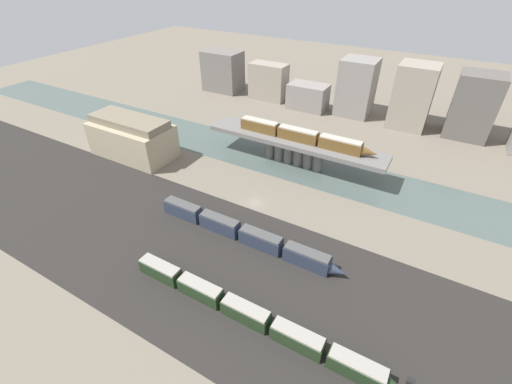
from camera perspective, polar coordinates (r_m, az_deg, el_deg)
ground_plane at (r=94.26m, az=-0.11°, el=-1.84°), size 400.00×400.00×0.00m
railbed_yard at (r=79.54m, az=-8.88°, el=-10.91°), size 280.00×42.00×0.01m
river_water at (r=112.82m, az=6.16°, el=4.77°), size 320.00×20.45×0.01m
bridge at (r=109.68m, az=6.37°, el=7.71°), size 57.96×9.53×8.68m
train_on_bridge at (r=107.02m, az=7.84°, el=9.25°), size 44.16×3.15×3.75m
train_yard_near at (r=67.16m, az=-0.76°, el=-19.88°), size 54.89×2.91×3.51m
train_yard_mid at (r=81.75m, az=-1.99°, el=-6.93°), size 48.66×2.97×4.02m
warehouse_building at (r=121.66m, az=-19.91°, el=8.55°), size 27.56×14.19×13.35m
city_block_far_left at (r=176.39m, az=-5.54°, el=19.41°), size 17.98×11.77×18.41m
city_block_left at (r=164.31m, az=2.08°, el=17.91°), size 16.91×8.39×15.96m
city_block_center at (r=154.99m, az=8.63°, el=15.43°), size 16.60×10.04×10.63m
city_block_right at (r=151.84m, az=16.41°, el=16.39°), size 13.64×13.10×22.42m
city_block_far_right at (r=146.50m, az=24.66°, el=14.28°), size 13.76×13.08×23.81m
city_block_tall at (r=148.29m, az=32.50°, el=12.00°), size 14.44×13.38×22.90m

